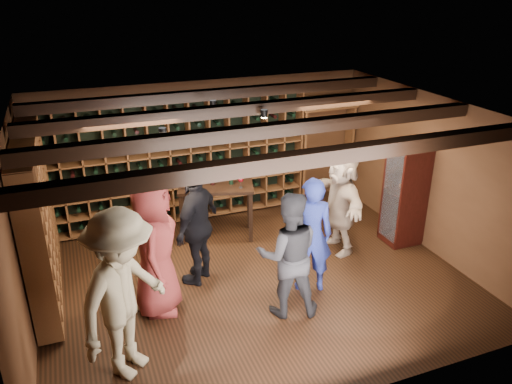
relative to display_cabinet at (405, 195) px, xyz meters
name	(u,v)px	position (x,y,z in m)	size (l,w,h in m)	color
ground	(254,278)	(-2.71, -0.20, -0.86)	(6.00, 6.00, 0.00)	black
room_shell	(253,119)	(-2.71, -0.15, 1.56)	(6.00, 6.00, 6.00)	#4F301B
wine_rack_back	(179,161)	(-3.24, 2.13, 0.29)	(4.65, 0.30, 2.20)	brown
wine_rack_left	(38,217)	(-5.54, 0.62, 0.29)	(0.30, 2.65, 2.20)	brown
crate_shelf	(328,122)	(-0.31, 2.12, 0.71)	(1.20, 0.32, 2.07)	brown
display_cabinet	(405,195)	(0.00, 0.00, 0.00)	(0.55, 0.50, 1.75)	black
man_blue_shirt	(310,235)	(-2.07, -0.69, 0.00)	(0.62, 0.41, 1.70)	navy
man_grey_suit	(288,255)	(-2.59, -1.08, 0.00)	(0.84, 0.65, 1.72)	black
guest_red_floral	(155,246)	(-4.17, -0.42, 0.10)	(0.93, 0.61, 1.91)	maroon
guest_woman_black	(197,225)	(-3.47, 0.08, 0.04)	(1.05, 0.44, 1.80)	black
guest_khaki	(124,295)	(-4.69, -1.44, 0.15)	(1.30, 0.74, 2.01)	gray
guest_beige	(340,202)	(-1.11, 0.15, -0.01)	(1.57, 0.50, 1.69)	tan
tasting_table	(216,192)	(-2.83, 1.30, -0.04)	(1.37, 0.96, 1.22)	black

